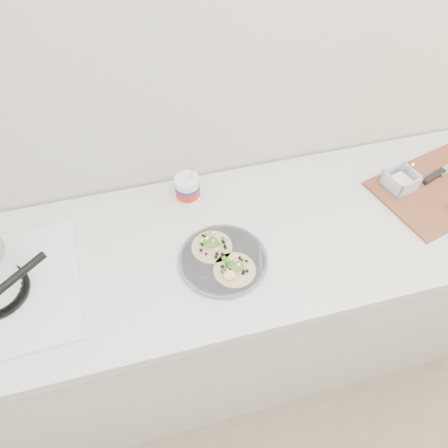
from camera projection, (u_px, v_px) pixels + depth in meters
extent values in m
cube|color=beige|center=(177.00, 86.00, 1.31)|extent=(3.50, 0.05, 2.60)
cube|color=silver|center=(208.00, 312.00, 1.79)|extent=(2.40, 0.62, 0.86)
cube|color=silver|center=(205.00, 251.00, 1.44)|extent=(2.44, 0.66, 0.04)
cylinder|color=slate|center=(223.00, 260.00, 1.38)|extent=(0.27, 0.27, 0.01)
cylinder|color=slate|center=(223.00, 259.00, 1.37)|extent=(0.28, 0.28, 0.00)
cylinder|color=white|center=(188.00, 189.00, 1.52)|extent=(0.08, 0.08, 0.10)
cylinder|color=red|center=(188.00, 190.00, 1.52)|extent=(0.09, 0.09, 0.04)
cylinder|color=#192D99|center=(187.00, 186.00, 1.51)|extent=(0.09, 0.09, 0.01)
cube|color=brown|center=(440.00, 188.00, 1.58)|extent=(0.52, 0.42, 0.01)
cube|color=white|center=(400.00, 182.00, 1.57)|extent=(0.06, 0.06, 0.03)
cube|color=black|center=(434.00, 176.00, 1.60)|extent=(0.11, 0.06, 0.02)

